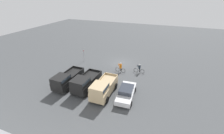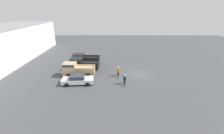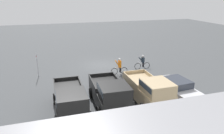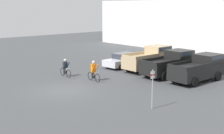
{
  "view_description": "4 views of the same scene",
  "coord_description": "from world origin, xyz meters",
  "px_view_note": "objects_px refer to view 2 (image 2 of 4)",
  "views": [
    {
      "loc": [
        -7.38,
        24.31,
        11.85
      ],
      "look_at": [
        0.17,
        4.43,
        1.2
      ],
      "focal_mm": 24.0,
      "sensor_mm": 36.0,
      "label": 1
    },
    {
      "loc": [
        -23.47,
        4.27,
        10.44
      ],
      "look_at": [
        0.17,
        4.43,
        1.2
      ],
      "focal_mm": 24.0,
      "sensor_mm": 36.0,
      "label": 2
    },
    {
      "loc": [
        5.97,
        23.14,
        7.74
      ],
      "look_at": [
        0.17,
        4.43,
        1.2
      ],
      "focal_mm": 35.0,
      "sensor_mm": 36.0,
      "label": 3
    },
    {
      "loc": [
        18.78,
        -11.96,
        6.08
      ],
      "look_at": [
        0.17,
        4.43,
        1.2
      ],
      "focal_mm": 50.0,
      "sensor_mm": 36.0,
      "label": 4
    }
  ],
  "objects_px": {
    "pickup_truck_1": "(83,64)",
    "cyclist_0": "(118,72)",
    "cyclist_1": "(125,80)",
    "fire_lane_sign": "(125,54)",
    "pickup_truck_2": "(84,59)",
    "sedan_0": "(78,79)",
    "pickup_truck_0": "(77,69)"
  },
  "relations": [
    {
      "from": "pickup_truck_2",
      "to": "cyclist_1",
      "type": "relative_size",
      "value": 2.95
    },
    {
      "from": "sedan_0",
      "to": "cyclist_0",
      "type": "xyz_separation_m",
      "value": [
        2.71,
        -6.06,
        0.14
      ]
    },
    {
      "from": "pickup_truck_2",
      "to": "cyclist_1",
      "type": "bearing_deg",
      "value": -139.5
    },
    {
      "from": "pickup_truck_2",
      "to": "cyclist_1",
      "type": "distance_m",
      "value": 11.36
    },
    {
      "from": "pickup_truck_0",
      "to": "fire_lane_sign",
      "type": "relative_size",
      "value": 2.1
    },
    {
      "from": "cyclist_1",
      "to": "pickup_truck_2",
      "type": "bearing_deg",
      "value": 40.5
    },
    {
      "from": "pickup_truck_0",
      "to": "fire_lane_sign",
      "type": "distance_m",
      "value": 11.54
    },
    {
      "from": "cyclist_1",
      "to": "sedan_0",
      "type": "bearing_deg",
      "value": 88.08
    },
    {
      "from": "sedan_0",
      "to": "cyclist_0",
      "type": "height_order",
      "value": "cyclist_0"
    },
    {
      "from": "pickup_truck_0",
      "to": "pickup_truck_1",
      "type": "xyz_separation_m",
      "value": [
        2.82,
        -0.42,
        -0.05
      ]
    },
    {
      "from": "pickup_truck_1",
      "to": "pickup_truck_2",
      "type": "distance_m",
      "value": 2.8
    },
    {
      "from": "fire_lane_sign",
      "to": "pickup_truck_1",
      "type": "bearing_deg",
      "value": 121.5
    },
    {
      "from": "pickup_truck_1",
      "to": "cyclist_0",
      "type": "relative_size",
      "value": 2.93
    },
    {
      "from": "pickup_truck_0",
      "to": "pickup_truck_1",
      "type": "bearing_deg",
      "value": -8.46
    },
    {
      "from": "pickup_truck_1",
      "to": "cyclist_0",
      "type": "distance_m",
      "value": 7.01
    },
    {
      "from": "pickup_truck_2",
      "to": "cyclist_1",
      "type": "height_order",
      "value": "pickup_truck_2"
    },
    {
      "from": "pickup_truck_0",
      "to": "pickup_truck_2",
      "type": "xyz_separation_m",
      "value": [
        5.61,
        -0.24,
        -0.07
      ]
    },
    {
      "from": "sedan_0",
      "to": "cyclist_1",
      "type": "bearing_deg",
      "value": -91.92
    },
    {
      "from": "cyclist_0",
      "to": "cyclist_1",
      "type": "distance_m",
      "value": 3.05
    },
    {
      "from": "sedan_0",
      "to": "pickup_truck_2",
      "type": "distance_m",
      "value": 8.43
    },
    {
      "from": "pickup_truck_1",
      "to": "sedan_0",
      "type": "bearing_deg",
      "value": -176.85
    },
    {
      "from": "pickup_truck_1",
      "to": "cyclist_0",
      "type": "bearing_deg",
      "value": -114.54
    },
    {
      "from": "fire_lane_sign",
      "to": "pickup_truck_2",
      "type": "bearing_deg",
      "value": 104.71
    },
    {
      "from": "cyclist_0",
      "to": "pickup_truck_0",
      "type": "bearing_deg",
      "value": 89.22
    },
    {
      "from": "pickup_truck_0",
      "to": "cyclist_1",
      "type": "distance_m",
      "value": 8.21
    },
    {
      "from": "pickup_truck_2",
      "to": "sedan_0",
      "type": "bearing_deg",
      "value": -176.69
    },
    {
      "from": "cyclist_1",
      "to": "fire_lane_sign",
      "type": "distance_m",
      "value": 10.87
    },
    {
      "from": "sedan_0",
      "to": "cyclist_1",
      "type": "height_order",
      "value": "cyclist_1"
    },
    {
      "from": "pickup_truck_0",
      "to": "cyclist_1",
      "type": "relative_size",
      "value": 2.86
    },
    {
      "from": "fire_lane_sign",
      "to": "cyclist_0",
      "type": "bearing_deg",
      "value": 167.59
    },
    {
      "from": "cyclist_0",
      "to": "pickup_truck_1",
      "type": "bearing_deg",
      "value": 65.46
    },
    {
      "from": "pickup_truck_1",
      "to": "pickup_truck_2",
      "type": "bearing_deg",
      "value": 3.63
    }
  ]
}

